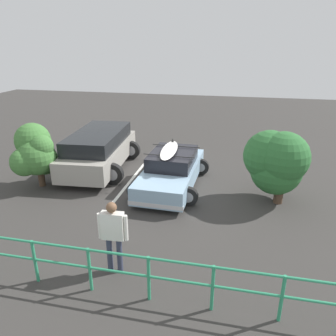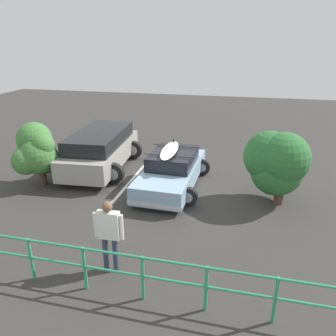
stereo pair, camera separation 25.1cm
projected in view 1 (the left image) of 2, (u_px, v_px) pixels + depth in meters
name	position (u px, v px, depth m)	size (l,w,h in m)	color
ground_plane	(166.00, 186.00, 12.38)	(44.00, 44.00, 0.02)	#383533
parking_stripe	(130.00, 182.00, 12.66)	(4.23, 0.12, 0.00)	silver
sedan_car	(172.00, 170.00, 12.15)	(2.54, 4.54, 1.58)	#8CADC6
suv_car	(99.00, 149.00, 13.67)	(3.03, 5.13, 1.65)	#9E998E
person_bystander	(113.00, 231.00, 7.41)	(0.70, 0.24, 1.81)	#33384C
railing_fence	(118.00, 268.00, 6.81)	(9.24, 0.12, 1.07)	#2D9366
bush_near_left	(276.00, 161.00, 10.73)	(2.10, 1.93, 2.45)	#4C3828
bush_near_right	(36.00, 153.00, 11.89)	(1.59, 1.77, 2.35)	#4C3828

